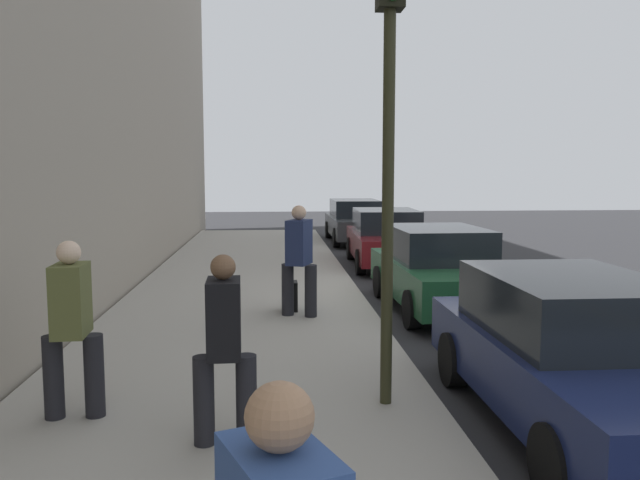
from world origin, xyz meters
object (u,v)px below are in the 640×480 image
object	(u,v)px
pedestrian_navy_coat	(299,257)
traffic_light_pole	(389,96)
pedestrian_black_coat	(224,344)
rolling_suitcase	(291,296)
parked_car_charcoal	(355,221)
pedestrian_olive_coat	(72,324)
parked_car_navy	(576,353)
parked_car_maroon	(387,238)
parked_car_green	(439,269)

from	to	relation	value
pedestrian_navy_coat	traffic_light_pole	xyz separation A→B (m)	(4.09, 0.73, 2.15)
pedestrian_black_coat	traffic_light_pole	bearing A→B (deg)	118.80
traffic_light_pole	rolling_suitcase	bearing A→B (deg)	-169.30
pedestrian_black_coat	pedestrian_navy_coat	world-z (taller)	pedestrian_navy_coat
parked_car_charcoal	pedestrian_olive_coat	size ratio (longest dim) A/B	2.75
parked_car_navy	pedestrian_olive_coat	xyz separation A→B (m)	(-0.25, -4.93, 0.32)
pedestrian_navy_coat	parked_car_charcoal	bearing A→B (deg)	168.31
parked_car_navy	pedestrian_olive_coat	size ratio (longest dim) A/B	2.55
parked_car_maroon	pedestrian_black_coat	distance (m)	11.90
parked_car_charcoal	traffic_light_pole	world-z (taller)	traffic_light_pole
pedestrian_navy_coat	rolling_suitcase	world-z (taller)	pedestrian_navy_coat
parked_car_charcoal	pedestrian_black_coat	xyz separation A→B (m)	(17.22, -3.40, 0.29)
parked_car_maroon	parked_car_navy	size ratio (longest dim) A/B	1.01
parked_car_navy	pedestrian_black_coat	xyz separation A→B (m)	(0.47, -3.41, 0.29)
parked_car_green	traffic_light_pole	bearing A→B (deg)	-20.51
parked_car_green	pedestrian_black_coat	bearing A→B (deg)	-30.42
parked_car_charcoal	pedestrian_black_coat	distance (m)	17.56
pedestrian_navy_coat	rolling_suitcase	size ratio (longest dim) A/B	2.12
rolling_suitcase	parked_car_navy	bearing A→B (deg)	28.56
pedestrian_navy_coat	pedestrian_olive_coat	bearing A→B (deg)	-29.29
parked_car_charcoal	parked_car_green	world-z (taller)	same
parked_car_maroon	traffic_light_pole	size ratio (longest dim) A/B	0.96
parked_car_green	traffic_light_pole	xyz separation A→B (m)	(5.05, -1.89, 2.53)
parked_car_maroon	traffic_light_pole	bearing A→B (deg)	-10.19
parked_car_maroon	rolling_suitcase	xyz separation A→B (m)	(6.00, -2.74, -0.35)
traffic_light_pole	parked_car_green	bearing A→B (deg)	159.49
pedestrian_navy_coat	pedestrian_black_coat	bearing A→B (deg)	-9.87
parked_car_charcoal	parked_car_maroon	size ratio (longest dim) A/B	1.07
parked_car_charcoal	parked_car_navy	xyz separation A→B (m)	(16.75, 0.01, -0.00)
parked_car_maroon	parked_car_green	size ratio (longest dim) A/B	1.05
parked_car_maroon	pedestrian_olive_coat	world-z (taller)	pedestrian_olive_coat
pedestrian_olive_coat	pedestrian_navy_coat	bearing A→B (deg)	150.71
parked_car_maroon	pedestrian_black_coat	world-z (taller)	pedestrian_black_coat
parked_car_charcoal	rolling_suitcase	distance (m)	12.14
pedestrian_black_coat	traffic_light_pole	distance (m)	2.88
pedestrian_olive_coat	rolling_suitcase	bearing A→B (deg)	154.18
parked_car_green	parked_car_navy	world-z (taller)	same
traffic_light_pole	rolling_suitcase	distance (m)	5.41
parked_car_charcoal	parked_car_maroon	distance (m)	5.84
parked_car_charcoal	parked_car_navy	bearing A→B (deg)	0.04
traffic_light_pole	rolling_suitcase	size ratio (longest dim) A/B	5.39
parked_car_green	pedestrian_navy_coat	size ratio (longest dim) A/B	2.33
parked_car_maroon	pedestrian_olive_coat	xyz separation A→B (m)	(10.66, -4.99, 0.32)
pedestrian_olive_coat	rolling_suitcase	size ratio (longest dim) A/B	2.01
pedestrian_black_coat	rolling_suitcase	xyz separation A→B (m)	(-5.38, 0.74, -0.64)
pedestrian_olive_coat	pedestrian_navy_coat	xyz separation A→B (m)	(-4.24, 2.38, 0.05)
parked_car_maroon	parked_car_green	distance (m)	5.46
pedestrian_black_coat	rolling_suitcase	world-z (taller)	pedestrian_black_coat
traffic_light_pole	pedestrian_olive_coat	bearing A→B (deg)	-87.21
parked_car_navy	rolling_suitcase	size ratio (longest dim) A/B	5.14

